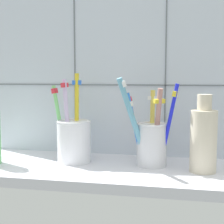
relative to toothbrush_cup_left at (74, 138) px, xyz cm
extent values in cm
cube|color=silver|center=(8.52, -2.61, -6.09)|extent=(64.00, 22.00, 2.00)
cube|color=silver|center=(8.52, 9.39, 15.41)|extent=(64.00, 2.00, 45.00)
cube|color=slate|center=(-2.14, 8.29, 15.41)|extent=(0.30, 0.20, 45.00)
cube|color=slate|center=(19.19, 8.29, 15.41)|extent=(0.30, 0.20, 45.00)
cube|color=slate|center=(8.52, 8.29, 11.42)|extent=(64.00, 0.20, 0.30)
cylinder|color=white|center=(0.14, -0.10, -0.69)|extent=(7.33, 7.33, 8.80)
torus|color=silver|center=(0.14, -0.10, 3.71)|extent=(7.46, 7.46, 0.50)
cylinder|color=yellow|center=(0.16, 1.90, 4.67)|extent=(1.61, 3.50, 18.85)
cube|color=blue|center=(-0.02, 2.81, 12.05)|extent=(2.12, 1.15, 1.01)
cylinder|color=#87E885|center=(-3.55, 1.18, 3.36)|extent=(3.49, 0.89, 16.25)
cube|color=#E5333F|center=(-4.64, 1.20, 10.26)|extent=(0.93, 2.04, 1.19)
cylinder|color=silver|center=(-1.43, 0.00, 4.07)|extent=(2.36, 1.54, 17.60)
cube|color=#E5333F|center=(-1.93, 0.16, 11.55)|extent=(1.32, 2.02, 1.02)
cylinder|color=silver|center=(16.91, -0.10, -0.75)|extent=(6.16, 6.16, 8.68)
torus|color=silver|center=(16.91, -0.10, 3.59)|extent=(6.36, 6.36, 0.50)
cylinder|color=tan|center=(18.04, -1.10, 3.18)|extent=(2.68, 3.04, 15.88)
cube|color=yellow|center=(18.44, -1.62, 8.53)|extent=(2.44, 2.17, 0.92)
cylinder|color=#65A7C3|center=(13.53, -2.28, 4.19)|extent=(6.89, 5.41, 18.16)
cube|color=white|center=(11.26, -3.93, 11.98)|extent=(2.13, 2.40, 1.30)
cylinder|color=#E2CA4F|center=(16.83, 1.82, 2.91)|extent=(1.00, 2.37, 15.30)
cube|color=white|center=(16.83, 2.34, 8.86)|extent=(2.08, 0.79, 0.88)
cylinder|color=orange|center=(13.67, 0.19, 2.62)|extent=(5.49, 2.14, 14.86)
cube|color=#E5333F|center=(11.87, 0.66, 8.66)|extent=(1.45, 2.43, 1.12)
cylinder|color=blue|center=(13.60, -0.93, 2.68)|extent=(4.23, 1.03, 14.92)
cube|color=white|center=(12.49, -0.86, 7.77)|extent=(1.04, 2.59, 1.12)
cylinder|color=#1C25EE|center=(20.35, -0.89, 3.64)|extent=(4.02, 1.56, 16.81)
cube|color=yellow|center=(21.49, -1.13, 10.01)|extent=(1.28, 2.33, 1.18)
cylinder|color=beige|center=(27.11, -2.61, 0.94)|extent=(5.14, 5.14, 12.06)
cylinder|color=beige|center=(27.11, -2.61, 8.51)|extent=(2.77, 2.77, 3.07)
camera|label=1|loc=(22.23, -69.12, 13.73)|focal=54.07mm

